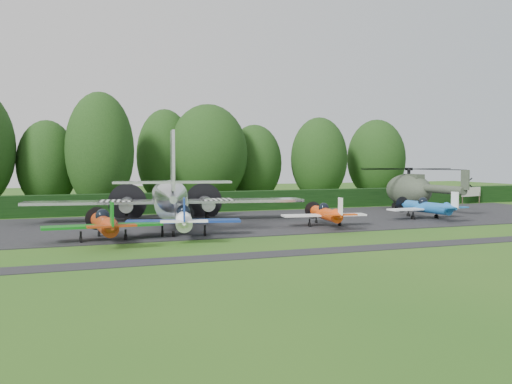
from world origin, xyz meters
name	(u,v)px	position (x,y,z in m)	size (l,w,h in m)	color
ground	(298,237)	(0.00, 0.00, 0.00)	(160.00, 160.00, 0.00)	#275818
apron	(248,222)	(0.00, 10.00, 0.00)	(70.00, 18.00, 0.01)	black
taxiway_verge	(341,250)	(0.00, -6.00, 0.00)	(70.00, 2.00, 0.00)	black
hedgerow	(211,211)	(0.00, 21.00, 0.00)	(90.00, 1.60, 2.00)	black
transport_plane	(169,198)	(-6.45, 11.52, 2.10)	(23.55, 18.06, 7.55)	silver
light_plane_red	(104,224)	(-12.66, 2.04, 1.21)	(7.56, 7.95, 2.91)	#9B310E
light_plane_white	(184,219)	(-7.33, 2.65, 1.25)	(7.81, 8.21, 3.00)	white
light_plane_orange	(326,214)	(4.45, 4.37, 1.08)	(6.72, 7.07, 2.58)	#E0430D
light_plane_blue	(427,207)	(15.42, 6.20, 1.12)	(6.97, 7.33, 2.68)	#1D63AF
helicopter	(409,187)	(20.14, 15.37, 2.38)	(13.77, 16.12, 4.44)	#363F30
sign_board	(471,193)	(31.95, 19.42, 1.35)	(3.54, 0.13, 1.99)	#3F3326
tree_0	(47,164)	(-15.67, 30.50, 4.77)	(6.37, 6.37, 9.57)	black
tree_1	(254,163)	(9.08, 32.52, 4.85)	(6.96, 6.96, 9.72)	black
tree_3	(208,154)	(2.34, 30.35, 5.93)	(9.45, 9.45, 11.88)	black
tree_4	(376,159)	(26.90, 32.27, 5.38)	(7.95, 7.95, 10.79)	black
tree_5	(165,157)	(-2.33, 32.76, 5.66)	(6.79, 6.79, 11.34)	black
tree_7	(100,151)	(-10.41, 27.34, 6.23)	(7.19, 7.19, 12.48)	black
tree_8	(319,159)	(17.54, 31.20, 5.38)	(7.34, 7.34, 10.77)	black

